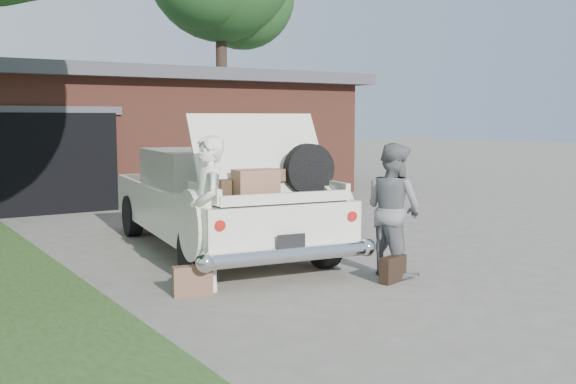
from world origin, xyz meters
TOP-DOWN VIEW (x-y plane):
  - ground at (0.00, 0.00)m, footprint 90.00×90.00m
  - house at (0.98, 11.47)m, footprint 12.80×7.80m
  - sedan at (-0.10, 2.50)m, footprint 2.89×5.82m
  - woman_left at (-1.31, 0.36)m, footprint 0.63×0.79m
  - woman_right at (1.11, -0.27)m, footprint 0.72×0.90m
  - suitcase_left at (-1.61, 0.18)m, footprint 0.48×0.25m
  - suitcase_right at (0.83, -0.60)m, footprint 0.46×0.26m

SIDE VIEW (x-z plane):
  - ground at x=0.00m, z-range 0.00..0.00m
  - suitcase_right at x=0.83m, z-range 0.00..0.34m
  - suitcase_left at x=-1.61m, z-range 0.00..0.36m
  - sedan at x=-0.10m, z-range -0.26..1.90m
  - woman_right at x=1.11m, z-range 0.00..1.77m
  - woman_left at x=-1.31m, z-range 0.00..1.88m
  - house at x=0.98m, z-range 0.02..3.32m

